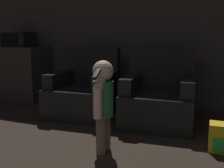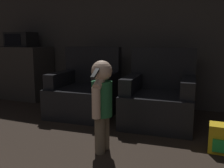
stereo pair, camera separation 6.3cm
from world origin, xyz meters
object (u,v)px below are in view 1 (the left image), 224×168
Objects in this scene: armchair_right at (159,98)px; person_toddler at (103,99)px; armchair_left at (84,92)px; microwave at (18,40)px; toy_backpack at (223,138)px.

armchair_right is 1.15m from person_toddler.
armchair_left is 1.87× the size of microwave.
armchair_left is 1.34m from person_toddler.
microwave is (-2.68, 0.49, 0.76)m from armchair_right.
armchair_right is 1.09× the size of person_toddler.
person_toddler is (0.76, -1.08, 0.20)m from armchair_left.
armchair_right is at bearing -3.93° from armchair_left.
armchair_left reaches higher than toy_backpack.
armchair_left is 1.98m from toy_backpack.
armchair_left is 3.53× the size of toy_backpack.
toy_backpack is (1.85, -0.66, -0.19)m from armchair_left.
person_toddler is at bearing -111.14° from armchair_right.
armchair_right reaches higher than toy_backpack.
microwave reaches higher than armchair_left.
armchair_left and armchair_right have the same top height.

